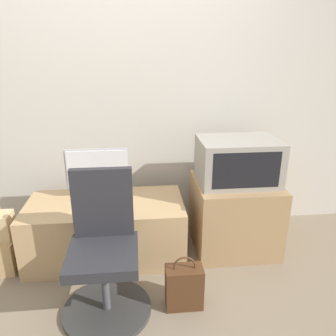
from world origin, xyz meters
TOP-DOWN VIEW (x-y plane):
  - ground_plane at (0.00, 0.00)m, footprint 12.00×12.00m
  - wall_back at (0.00, 1.32)m, footprint 4.40×0.05m
  - desk at (-0.16, 0.79)m, footprint 1.26×0.61m
  - side_stand at (0.93, 0.84)m, footprint 0.69×0.64m
  - main_monitor at (-0.21, 0.91)m, footprint 0.51×0.18m
  - keyboard at (-0.19, 0.66)m, footprint 0.36×0.10m
  - mouse at (0.03, 0.68)m, footprint 0.05×0.04m
  - crt_tv at (0.93, 0.84)m, footprint 0.64×0.46m
  - office_chair at (-0.12, 0.19)m, footprint 0.59×0.59m
  - cardboard_box_lower at (-0.97, 0.69)m, footprint 0.23×0.27m
  - handbag at (0.40, 0.15)m, footprint 0.25×0.14m

SIDE VIEW (x-z plane):
  - ground_plane at x=0.00m, z-range 0.00..0.00m
  - cardboard_box_lower at x=-0.97m, z-range 0.00..0.27m
  - handbag at x=0.40m, z-range -0.04..0.35m
  - desk at x=-0.16m, z-range 0.00..0.49m
  - side_stand at x=0.93m, z-range 0.00..0.61m
  - office_chair at x=-0.12m, z-range -0.10..0.85m
  - keyboard at x=-0.19m, z-range 0.49..0.50m
  - mouse at x=0.03m, z-range 0.49..0.52m
  - main_monitor at x=-0.21m, z-range 0.49..0.91m
  - crt_tv at x=0.93m, z-range 0.61..0.97m
  - wall_back at x=0.00m, z-range 0.00..2.60m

